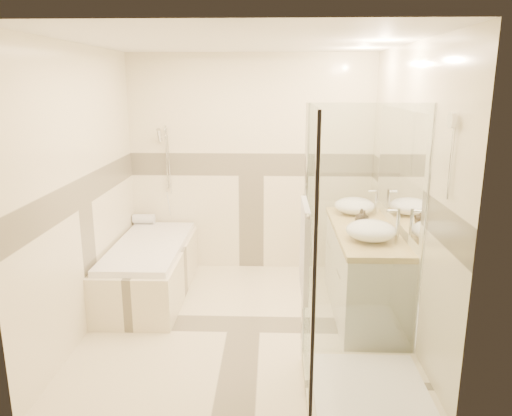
{
  "coord_description": "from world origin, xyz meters",
  "views": [
    {
      "loc": [
        0.26,
        -4.21,
        2.18
      ],
      "look_at": [
        0.1,
        0.25,
        1.05
      ],
      "focal_mm": 35.0,
      "sensor_mm": 36.0,
      "label": 1
    }
  ],
  "objects_px": {
    "amenity_bottle_a": "(364,220)",
    "vessel_sink_near": "(355,206)",
    "shower_enclosure": "(353,326)",
    "vessel_sink_far": "(371,231)",
    "bathtub": "(150,266)",
    "amenity_bottle_b": "(361,217)",
    "vanity": "(363,271)"
  },
  "relations": [
    {
      "from": "amenity_bottle_a",
      "to": "vessel_sink_near",
      "type": "bearing_deg",
      "value": 90.0
    },
    {
      "from": "shower_enclosure",
      "to": "vessel_sink_far",
      "type": "relative_size",
      "value": 4.72
    },
    {
      "from": "bathtub",
      "to": "amenity_bottle_a",
      "type": "xyz_separation_m",
      "value": [
        2.13,
        -0.37,
        0.63
      ]
    },
    {
      "from": "shower_enclosure",
      "to": "amenity_bottle_b",
      "type": "relative_size",
      "value": 13.07
    },
    {
      "from": "bathtub",
      "to": "amenity_bottle_a",
      "type": "relative_size",
      "value": 9.59
    },
    {
      "from": "bathtub",
      "to": "amenity_bottle_b",
      "type": "distance_m",
      "value": 2.23
    },
    {
      "from": "vanity",
      "to": "vessel_sink_far",
      "type": "height_order",
      "value": "vessel_sink_far"
    },
    {
      "from": "shower_enclosure",
      "to": "vessel_sink_near",
      "type": "relative_size",
      "value": 4.92
    },
    {
      "from": "vessel_sink_far",
      "to": "shower_enclosure",
      "type": "bearing_deg",
      "value": -106.65
    },
    {
      "from": "vessel_sink_far",
      "to": "amenity_bottle_a",
      "type": "relative_size",
      "value": 2.44
    },
    {
      "from": "vanity",
      "to": "bathtub",
      "type": "bearing_deg",
      "value": 170.75
    },
    {
      "from": "vanity",
      "to": "amenity_bottle_b",
      "type": "xyz_separation_m",
      "value": [
        -0.02,
        0.12,
        0.5
      ]
    },
    {
      "from": "shower_enclosure",
      "to": "amenity_bottle_a",
      "type": "relative_size",
      "value": 11.51
    },
    {
      "from": "shower_enclosure",
      "to": "vessel_sink_near",
      "type": "height_order",
      "value": "shower_enclosure"
    },
    {
      "from": "vanity",
      "to": "shower_enclosure",
      "type": "xyz_separation_m",
      "value": [
        -0.29,
        -1.27,
        0.08
      ]
    },
    {
      "from": "bathtub",
      "to": "vanity",
      "type": "distance_m",
      "value": 2.18
    },
    {
      "from": "shower_enclosure",
      "to": "vessel_sink_far",
      "type": "distance_m",
      "value": 1.04
    },
    {
      "from": "shower_enclosure",
      "to": "bathtub",
      "type": "bearing_deg",
      "value": 138.9
    },
    {
      "from": "bathtub",
      "to": "amenity_bottle_b",
      "type": "xyz_separation_m",
      "value": [
        2.13,
        -0.23,
        0.62
      ]
    },
    {
      "from": "vanity",
      "to": "amenity_bottle_b",
      "type": "relative_size",
      "value": 10.38
    },
    {
      "from": "vessel_sink_near",
      "to": "vessel_sink_far",
      "type": "height_order",
      "value": "vessel_sink_far"
    },
    {
      "from": "vanity",
      "to": "amenity_bottle_a",
      "type": "distance_m",
      "value": 0.51
    },
    {
      "from": "shower_enclosure",
      "to": "amenity_bottle_a",
      "type": "distance_m",
      "value": 1.35
    },
    {
      "from": "vanity",
      "to": "vessel_sink_near",
      "type": "xyz_separation_m",
      "value": [
        -0.02,
        0.54,
        0.51
      ]
    },
    {
      "from": "bathtub",
      "to": "shower_enclosure",
      "type": "height_order",
      "value": "shower_enclosure"
    },
    {
      "from": "vessel_sink_far",
      "to": "amenity_bottle_a",
      "type": "xyz_separation_m",
      "value": [
        0.0,
        0.33,
        0.0
      ]
    },
    {
      "from": "bathtub",
      "to": "amenity_bottle_b",
      "type": "bearing_deg",
      "value": -6.06
    },
    {
      "from": "amenity_bottle_a",
      "to": "amenity_bottle_b",
      "type": "bearing_deg",
      "value": 90.0
    },
    {
      "from": "vessel_sink_far",
      "to": "amenity_bottle_b",
      "type": "distance_m",
      "value": 0.48
    },
    {
      "from": "vessel_sink_far",
      "to": "amenity_bottle_b",
      "type": "relative_size",
      "value": 2.77
    },
    {
      "from": "vessel_sink_near",
      "to": "amenity_bottle_a",
      "type": "relative_size",
      "value": 2.34
    },
    {
      "from": "bathtub",
      "to": "shower_enclosure",
      "type": "xyz_separation_m",
      "value": [
        1.86,
        -1.62,
        0.2
      ]
    }
  ]
}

